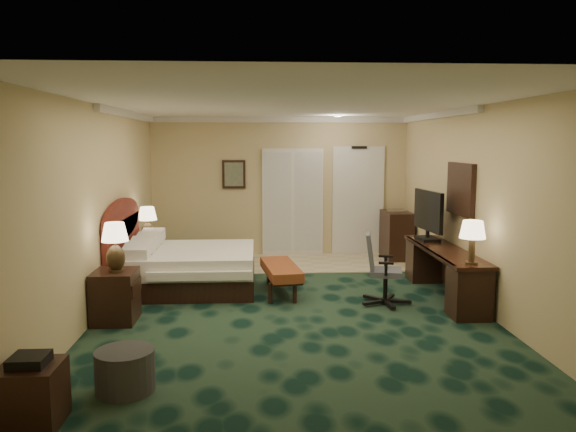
{
  "coord_description": "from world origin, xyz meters",
  "views": [
    {
      "loc": [
        -0.47,
        -7.26,
        2.21
      ],
      "look_at": [
        -0.02,
        0.6,
        1.18
      ],
      "focal_mm": 35.0,
      "sensor_mm": 36.0,
      "label": 1
    }
  ],
  "objects": [
    {
      "name": "nightstand_far",
      "position": [
        -2.26,
        2.14,
        0.28
      ],
      "size": [
        0.45,
        0.52,
        0.56
      ],
      "primitive_type": "cube",
      "color": "black",
      "rests_on": "ground"
    },
    {
      "name": "tile_patch",
      "position": [
        0.9,
        2.9,
        0.01
      ],
      "size": [
        3.2,
        1.7,
        0.01
      ],
      "primitive_type": "cube",
      "color": "#C0AF91",
      "rests_on": "ground"
    },
    {
      "name": "nightstand_near",
      "position": [
        -2.22,
        -0.39,
        0.32
      ],
      "size": [
        0.51,
        0.59,
        0.64
      ],
      "primitive_type": "cube",
      "color": "black",
      "rests_on": "ground"
    },
    {
      "name": "desk_lamp",
      "position": [
        2.21,
        -0.54,
        0.98
      ],
      "size": [
        0.4,
        0.4,
        0.56
      ],
      "primitive_type": null,
      "rotation": [
        0.0,
        0.0,
        -0.31
      ],
      "color": "black",
      "rests_on": "desk"
    },
    {
      "name": "lamp_far",
      "position": [
        -2.29,
        2.13,
        0.86
      ],
      "size": [
        0.38,
        0.38,
        0.59
      ],
      "primitive_type": null,
      "rotation": [
        0.0,
        0.0,
        0.25
      ],
      "color": "black",
      "rests_on": "nightstand_far"
    },
    {
      "name": "bed",
      "position": [
        -1.46,
        1.2,
        0.3
      ],
      "size": [
        1.89,
        1.75,
        0.6
      ],
      "primitive_type": "cube",
      "color": "white",
      "rests_on": "ground"
    },
    {
      "name": "lamp_near",
      "position": [
        -2.19,
        -0.42,
        0.94
      ],
      "size": [
        0.4,
        0.4,
        0.61
      ],
      "primitive_type": null,
      "rotation": [
        0.0,
        0.0,
        0.28
      ],
      "color": "black",
      "rests_on": "nightstand_near"
    },
    {
      "name": "ceiling",
      "position": [
        0.0,
        0.0,
        2.7
      ],
      "size": [
        5.0,
        7.5,
        0.0
      ],
      "primitive_type": "cube",
      "color": "white",
      "rests_on": "wall_back"
    },
    {
      "name": "floor",
      "position": [
        0.0,
        0.0,
        0.0
      ],
      "size": [
        5.0,
        7.5,
        0.0
      ],
      "primitive_type": "cube",
      "color": "black",
      "rests_on": "ground"
    },
    {
      "name": "wall_left",
      "position": [
        -2.5,
        0.0,
        1.35
      ],
      "size": [
        0.0,
        7.5,
        2.7
      ],
      "primitive_type": "cube",
      "color": "#D6BB82",
      "rests_on": "ground"
    },
    {
      "name": "bed_bench",
      "position": [
        -0.12,
        0.82,
        0.21
      ],
      "size": [
        0.6,
        1.32,
        0.43
      ],
      "primitive_type": "cube",
      "rotation": [
        0.0,
        0.0,
        0.13
      ],
      "color": "brown",
      "rests_on": "ground"
    },
    {
      "name": "minibar",
      "position": [
        2.21,
        3.2,
        0.45
      ],
      "size": [
        0.48,
        0.86,
        0.91
      ],
      "primitive_type": "cube",
      "color": "black",
      "rests_on": "ground"
    },
    {
      "name": "wall_art",
      "position": [
        -0.9,
        3.71,
        1.6
      ],
      "size": [
        0.45,
        0.06,
        0.55
      ],
      "primitive_type": "cube",
      "color": "#476150",
      "rests_on": "wall_back"
    },
    {
      "name": "headboard",
      "position": [
        -2.44,
        1.0,
        0.7
      ],
      "size": [
        0.12,
        2.0,
        1.4
      ],
      "primitive_type": null,
      "color": "#4F1A10",
      "rests_on": "ground"
    },
    {
      "name": "side_table",
      "position": [
        -2.24,
        -2.99,
        0.25
      ],
      "size": [
        0.46,
        0.46,
        0.49
      ],
      "primitive_type": "cube",
      "color": "black",
      "rests_on": "ground"
    },
    {
      "name": "wall_mirror",
      "position": [
        2.46,
        0.6,
        1.55
      ],
      "size": [
        0.05,
        0.95,
        0.75
      ],
      "primitive_type": "cube",
      "color": "white",
      "rests_on": "wall_right"
    },
    {
      "name": "closet_doors",
      "position": [
        0.25,
        3.71,
        1.05
      ],
      "size": [
        1.2,
        0.06,
        2.1
      ],
      "primitive_type": "cube",
      "color": "silver",
      "rests_on": "ground"
    },
    {
      "name": "wall_back",
      "position": [
        0.0,
        3.75,
        1.35
      ],
      "size": [
        5.0,
        0.0,
        2.7
      ],
      "primitive_type": "cube",
      "color": "#D6BB82",
      "rests_on": "ground"
    },
    {
      "name": "wall_front",
      "position": [
        0.0,
        -3.75,
        1.35
      ],
      "size": [
        5.0,
        0.0,
        2.7
      ],
      "primitive_type": "cube",
      "color": "#D6BB82",
      "rests_on": "ground"
    },
    {
      "name": "desk",
      "position": [
        2.22,
        0.48,
        0.35
      ],
      "size": [
        0.53,
        2.44,
        0.7
      ],
      "primitive_type": "cube",
      "color": "black",
      "rests_on": "ground"
    },
    {
      "name": "desk_chair",
      "position": [
        1.3,
        0.17,
        0.49
      ],
      "size": [
        0.67,
        0.65,
        0.98
      ],
      "primitive_type": null,
      "rotation": [
        0.0,
        0.0,
        -0.21
      ],
      "color": "#444650",
      "rests_on": "ground"
    },
    {
      "name": "wall_right",
      "position": [
        2.5,
        0.0,
        1.35
      ],
      "size": [
        0.0,
        7.5,
        2.7
      ],
      "primitive_type": "cube",
      "color": "#D6BB82",
      "rests_on": "ground"
    },
    {
      "name": "tv",
      "position": [
        2.18,
        1.17,
        1.09
      ],
      "size": [
        0.18,
        1.0,
        0.78
      ],
      "primitive_type": "cube",
      "rotation": [
        0.0,
        0.0,
        0.09
      ],
      "color": "black",
      "rests_on": "desk"
    },
    {
      "name": "crown_molding",
      "position": [
        0.0,
        0.0,
        2.65
      ],
      "size": [
        5.0,
        7.5,
        0.1
      ],
      "primitive_type": null,
      "color": "white",
      "rests_on": "wall_back"
    },
    {
      "name": "entry_door",
      "position": [
        1.55,
        3.72,
        1.05
      ],
      "size": [
        1.02,
        0.06,
        2.18
      ],
      "primitive_type": "cube",
      "color": "white",
      "rests_on": "ground"
    },
    {
      "name": "ottoman",
      "position": [
        -1.65,
        -2.4,
        0.19
      ],
      "size": [
        0.61,
        0.61,
        0.38
      ],
      "primitive_type": "cylinder",
      "rotation": [
        0.0,
        0.0,
        0.18
      ],
      "color": "#2B2B31",
      "rests_on": "ground"
    }
  ]
}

